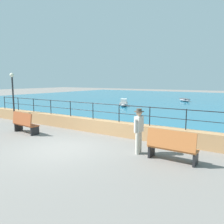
% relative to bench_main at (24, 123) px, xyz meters
% --- Properties ---
extents(ground_plane, '(120.00, 120.00, 0.00)m').
position_rel_bench_main_xyz_m(ground_plane, '(3.63, -0.87, -0.56)').
color(ground_plane, slate).
extents(promenade_wall, '(20.00, 0.56, 0.70)m').
position_rel_bench_main_xyz_m(promenade_wall, '(3.63, 2.33, -0.21)').
color(promenade_wall, tan).
rests_on(promenade_wall, ground).
extents(railing, '(18.44, 0.04, 0.90)m').
position_rel_bench_main_xyz_m(railing, '(3.63, 2.33, 0.76)').
color(railing, black).
rests_on(railing, promenade_wall).
extents(lake_water, '(64.00, 44.32, 0.06)m').
position_rel_bench_main_xyz_m(lake_water, '(3.63, 24.97, -0.53)').
color(lake_water, '#236B89').
rests_on(lake_water, ground).
extents(bench_main, '(1.74, 0.70, 1.13)m').
position_rel_bench_main_xyz_m(bench_main, '(0.00, 0.00, 0.00)').
color(bench_main, '#9E4C28').
rests_on(bench_main, ground).
extents(bench_far, '(1.71, 0.58, 1.13)m').
position_rel_bench_main_xyz_m(bench_far, '(7.95, 0.14, 0.00)').
color(bench_far, '#B76633').
rests_on(bench_far, ground).
extents(person_walking, '(0.38, 0.57, 1.75)m').
position_rel_bench_main_xyz_m(person_walking, '(6.59, 0.30, 0.42)').
color(person_walking, beige).
rests_on(person_walking, ground).
extents(lamp_post, '(0.28, 0.28, 3.28)m').
position_rel_bench_main_xyz_m(lamp_post, '(-3.19, 1.52, 1.63)').
color(lamp_post, '#232326').
rests_on(lamp_post, ground).
extents(boat_0, '(1.80, 2.46, 0.76)m').
position_rel_bench_main_xyz_m(boat_0, '(-1.79, 13.50, -0.23)').
color(boat_0, white).
rests_on(boat_0, lake_water).
extents(boat_2, '(2.17, 2.34, 0.36)m').
position_rel_bench_main_xyz_m(boat_2, '(2.11, 22.71, -0.30)').
color(boat_2, gray).
rests_on(boat_2, lake_water).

